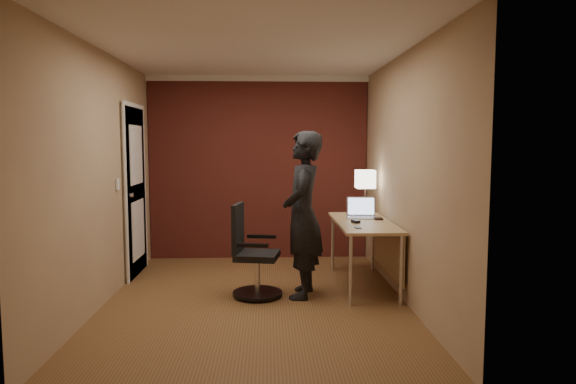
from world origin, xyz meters
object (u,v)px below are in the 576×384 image
object	(u,v)px
desk	(370,233)
office_chair	(252,257)
mouse	(356,221)
phone	(358,227)
person	(303,215)
desk_lamp	(365,180)
laptop	(361,212)
wallet	(378,219)

from	to	relation	value
desk	office_chair	size ratio (longest dim) A/B	1.58
mouse	phone	xyz separation A→B (m)	(-0.03, -0.32, -0.01)
desk	phone	world-z (taller)	phone
phone	person	world-z (taller)	person
mouse	person	bearing A→B (deg)	-179.96
person	phone	bearing A→B (deg)	91.88
desk_lamp	phone	bearing A→B (deg)	-104.58
desk_lamp	laptop	xyz separation A→B (m)	(-0.10, -0.30, -0.35)
wallet	office_chair	bearing A→B (deg)	-162.35
wallet	laptop	bearing A→B (deg)	130.39
desk_lamp	phone	xyz separation A→B (m)	(-0.27, -1.03, -0.41)
mouse	person	xyz separation A→B (m)	(-0.59, -0.24, 0.11)
laptop	wallet	world-z (taller)	laptop
desk_lamp	office_chair	world-z (taller)	desk_lamp
laptop	mouse	world-z (taller)	laptop
office_chair	person	distance (m)	0.69
wallet	office_chair	size ratio (longest dim) A/B	0.12
person	desk_lamp	bearing A→B (deg)	149.12
laptop	mouse	bearing A→B (deg)	-108.53
desk_lamp	phone	world-z (taller)	desk_lamp
laptop	phone	distance (m)	0.75
phone	office_chair	distance (m)	1.13
desk	laptop	distance (m)	0.36
laptop	person	distance (m)	0.97
desk	person	xyz separation A→B (m)	(-0.77, -0.35, 0.25)
desk_lamp	person	distance (m)	1.29
laptop	mouse	xyz separation A→B (m)	(-0.14, -0.41, -0.05)
desk	office_chair	distance (m)	1.35
desk	desk_lamp	bearing A→B (deg)	84.73
office_chair	person	xyz separation A→B (m)	(0.53, -0.01, 0.44)
phone	wallet	bearing A→B (deg)	59.60
office_chair	wallet	bearing A→B (deg)	17.65
office_chair	person	bearing A→B (deg)	-1.16
mouse	person	distance (m)	0.65
laptop	mouse	size ratio (longest dim) A/B	3.50
phone	wallet	xyz separation A→B (m)	(0.33, 0.54, 0.01)
office_chair	person	world-z (taller)	person
phone	mouse	bearing A→B (deg)	84.83
desk	laptop	world-z (taller)	laptop
mouse	person	world-z (taller)	person
desk_lamp	phone	size ratio (longest dim) A/B	4.65
desk	desk_lamp	xyz separation A→B (m)	(0.05, 0.59, 0.55)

